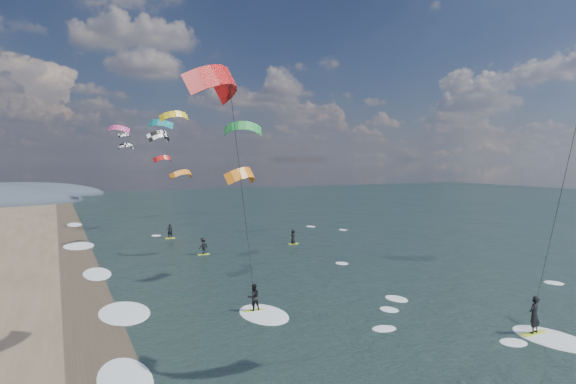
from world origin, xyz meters
name	(u,v)px	position (x,y,z in m)	size (l,w,h in m)	color
wet_sand_strip	(99,348)	(-12.00, 10.00, 0.00)	(3.00, 240.00, 0.00)	#382D23
kitesurfer_near_b	(241,167)	(-5.57, 7.78, 8.59)	(6.81, 9.13, 13.61)	#CAEB29
far_kitesurfers	(224,240)	(1.67, 32.51, 0.81)	(12.10, 11.50, 1.67)	#CAEB29
bg_kite_field	(163,141)	(0.13, 54.20, 11.57)	(13.53, 74.08, 8.91)	orange
shoreline_surf	(114,315)	(-10.80, 14.75, 0.00)	(2.40, 79.40, 0.11)	white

